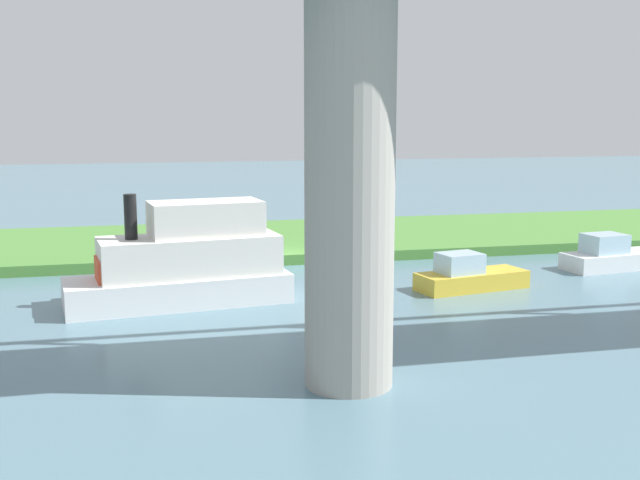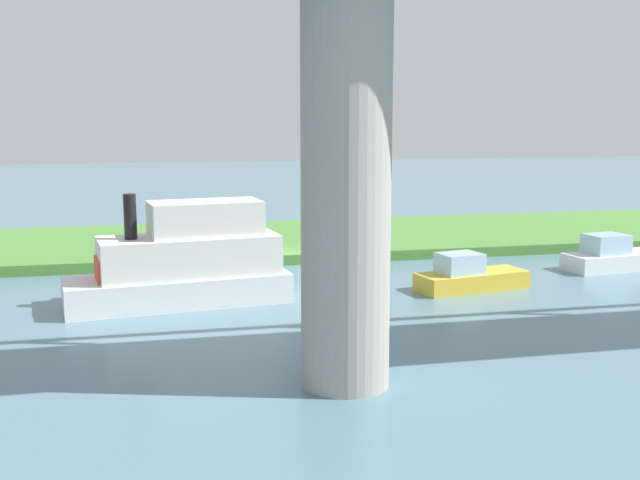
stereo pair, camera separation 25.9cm
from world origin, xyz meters
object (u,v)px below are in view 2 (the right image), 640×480
mooring_post (363,240)px  riverboat_paddlewheel (185,263)px  person_on_bank (356,232)px  skiff_small (614,257)px  bridge_pylon (346,182)px  motorboat_red (469,276)px

mooring_post → riverboat_paddlewheel: riverboat_paddlewheel is taller
person_on_bank → skiff_small: size_ratio=0.27×
bridge_pylon → person_on_bank: size_ratio=7.73×
person_on_bank → skiff_small: person_on_bank is taller
person_on_bank → mooring_post: size_ratio=1.83×
skiff_small → person_on_bank: bearing=-29.1°
bridge_pylon → skiff_small: 20.57m
mooring_post → motorboat_red: 8.05m
bridge_pylon → mooring_post: bearing=-107.3°
person_on_bank → motorboat_red: bearing=106.4°
person_on_bank → riverboat_paddlewheel: bearing=42.5°
motorboat_red → skiff_small: size_ratio=0.94×
bridge_pylon → riverboat_paddlewheel: 11.24m
person_on_bank → mooring_post: bearing=107.5°
mooring_post → motorboat_red: (-2.26, 7.72, -0.33)m
motorboat_red → skiff_small: (-8.17, -2.42, 0.04)m
bridge_pylon → person_on_bank: (-5.26, -18.08, -4.17)m
motorboat_red → riverboat_paddlewheel: bearing=-1.0°
bridge_pylon → person_on_bank: 19.29m
bridge_pylon → motorboat_red: bearing=-128.4°
bridge_pylon → motorboat_red: bridge_pylon is taller
bridge_pylon → riverboat_paddlewheel: (3.63, -9.93, -3.81)m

